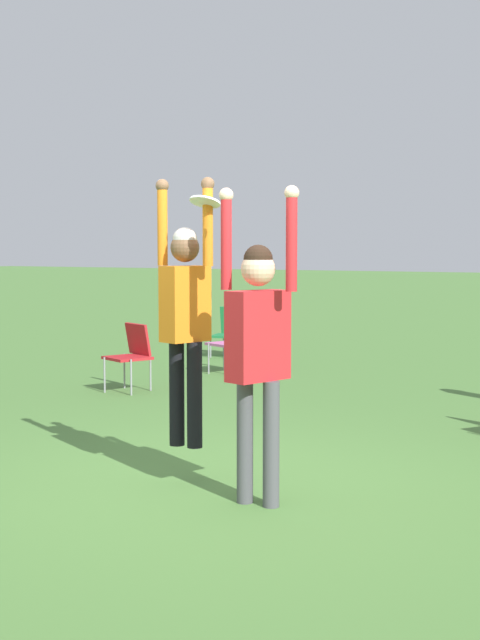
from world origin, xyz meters
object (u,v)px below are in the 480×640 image
(person_defending, at_px, (258,336))
(person_jumping, at_px, (185,306))
(camping_chair_0, at_px, (132,351))
(frisbee, at_px, (205,202))
(camping_chair_4, at_px, (233,339))
(camping_chair_5, at_px, (231,329))

(person_defending, bearing_deg, person_jumping, -90.00)
(person_jumping, bearing_deg, camping_chair_0, 58.69)
(frisbee, bearing_deg, person_jumping, 162.06)
(person_jumping, relative_size, camping_chair_4, 2.54)
(camping_chair_4, bearing_deg, camping_chair_5, -37.24)
(camping_chair_0, xyz_separation_m, camping_chair_4, (0.29, 2.11, -0.02))
(frisbee, bearing_deg, camping_chair_4, 118.18)
(frisbee, height_order, camping_chair_5, frisbee)
(person_jumping, bearing_deg, camping_chair_5, 44.67)
(person_defending, bearing_deg, camping_chair_0, -116.83)
(camping_chair_5, bearing_deg, person_defending, 108.46)
(person_jumping, relative_size, person_defending, 0.92)
(person_defending, height_order, camping_chair_4, person_defending)
(person_jumping, relative_size, camping_chair_0, 2.41)
(person_defending, bearing_deg, camping_chair_4, -131.40)
(frisbee, xyz_separation_m, camping_chair_0, (-3.33, 3.56, -1.68))
(camping_chair_0, bearing_deg, camping_chair_5, -56.73)
(camping_chair_0, bearing_deg, person_jumping, 154.35)
(person_defending, height_order, camping_chair_0, person_defending)
(camping_chair_0, height_order, camping_chair_5, camping_chair_0)
(frisbee, relative_size, camping_chair_0, 0.27)
(person_defending, height_order, frisbee, person_defending)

